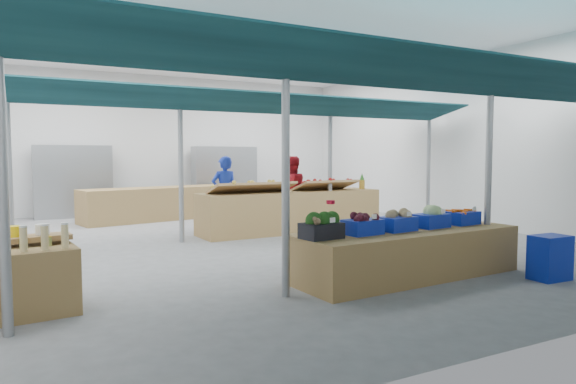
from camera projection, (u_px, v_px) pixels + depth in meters
name	position (u px, v px, depth m)	size (l,w,h in m)	color
floor	(238.00, 242.00, 10.30)	(13.00, 13.00, 0.00)	slate
hall	(212.00, 115.00, 11.39)	(13.00, 13.00, 13.00)	silver
pole_grid	(315.00, 151.00, 8.98)	(10.00, 4.60, 3.00)	gray
awnings	(315.00, 95.00, 8.91)	(9.50, 7.08, 0.30)	#0A262D
back_shelving_left	(73.00, 182.00, 14.36)	(2.00, 0.50, 2.00)	#B23F33
back_shelving_right	(225.00, 179.00, 16.46)	(2.00, 0.50, 2.00)	#B23F33
veg_counter	(406.00, 253.00, 7.33)	(3.46, 1.15, 0.67)	olive
fruit_counter	(291.00, 211.00, 11.71)	(4.30, 1.02, 0.92)	olive
far_counter	(172.00, 203.00, 14.11)	(4.90, 0.98, 0.88)	olive
crate_stack	(550.00, 258.00, 7.13)	(0.52, 0.36, 0.62)	#0E259F
vendor_left	(224.00, 193.00, 12.09)	(0.63, 0.41, 1.72)	#1930A6
vendor_right	(292.00, 190.00, 12.93)	(0.84, 0.65, 1.72)	maroon
crate_broccoli	(321.00, 226.00, 6.52)	(0.54, 0.43, 0.35)	black
crate_beets	(362.00, 224.00, 6.87)	(0.54, 0.43, 0.29)	#0E259F
crate_celeriac	(397.00, 221.00, 7.20)	(0.54, 0.43, 0.31)	#0E259F
crate_cabbage	(431.00, 217.00, 7.55)	(0.54, 0.43, 0.35)	#0E259F
crate_carrots	(462.00, 217.00, 7.90)	(0.54, 0.43, 0.29)	#0E259F
sparrow	(317.00, 221.00, 6.33)	(0.12, 0.09, 0.11)	brown
pole_ribbon	(331.00, 204.00, 6.93)	(0.12, 0.12, 0.28)	#B40C23
apple_heap_yellow	(253.00, 186.00, 11.07)	(1.94, 0.83, 0.27)	#997247
apple_heap_red	(325.00, 183.00, 12.00)	(1.54, 0.80, 0.27)	#997247
pineapple	(362.00, 182.00, 12.54)	(0.14, 0.14, 0.39)	#8C6019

